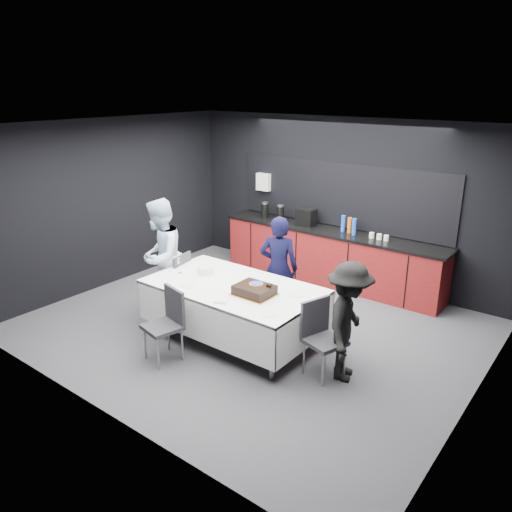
{
  "coord_description": "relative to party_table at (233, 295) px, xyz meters",
  "views": [
    {
      "loc": [
        3.96,
        -5.07,
        3.31
      ],
      "look_at": [
        0.0,
        0.1,
        1.05
      ],
      "focal_mm": 35.0,
      "sensor_mm": 36.0,
      "label": 1
    }
  ],
  "objects": [
    {
      "name": "ground",
      "position": [
        0.0,
        0.4,
        -0.64
      ],
      "size": [
        6.0,
        6.0,
        0.0
      ],
      "primitive_type": "plane",
      "color": "#444449",
      "rests_on": "ground"
    },
    {
      "name": "room_shell",
      "position": [
        0.0,
        0.4,
        1.22
      ],
      "size": [
        6.04,
        5.04,
        2.82
      ],
      "color": "white",
      "rests_on": "ground"
    },
    {
      "name": "kitchenette",
      "position": [
        -0.02,
        2.62,
        -0.1
      ],
      "size": [
        4.1,
        0.64,
        2.05
      ],
      "color": "maroon",
      "rests_on": "ground"
    },
    {
      "name": "party_table",
      "position": [
        0.0,
        0.0,
        0.0
      ],
      "size": [
        2.32,
        1.32,
        0.78
      ],
      "color": "#99999E",
      "rests_on": "ground"
    },
    {
      "name": "cake_assembly",
      "position": [
        0.42,
        -0.08,
        0.2
      ],
      "size": [
        0.5,
        0.41,
        0.16
      ],
      "color": "gold",
      "rests_on": "party_table"
    },
    {
      "name": "plate_stack",
      "position": [
        -0.58,
        0.09,
        0.19
      ],
      "size": [
        0.23,
        0.23,
        0.1
      ],
      "primitive_type": "cylinder",
      "color": "white",
      "rests_on": "party_table"
    },
    {
      "name": "loose_plate_near",
      "position": [
        -0.46,
        -0.39,
        0.14
      ],
      "size": [
        0.19,
        0.19,
        0.01
      ],
      "primitive_type": "cylinder",
      "color": "white",
      "rests_on": "party_table"
    },
    {
      "name": "loose_plate_right_a",
      "position": [
        0.84,
        0.25,
        0.14
      ],
      "size": [
        0.22,
        0.22,
        0.01
      ],
      "primitive_type": "cylinder",
      "color": "white",
      "rests_on": "party_table"
    },
    {
      "name": "loose_plate_right_b",
      "position": [
        0.9,
        -0.42,
        0.14
      ],
      "size": [
        0.19,
        0.19,
        0.01
      ],
      "primitive_type": "cylinder",
      "color": "white",
      "rests_on": "party_table"
    },
    {
      "name": "loose_plate_far",
      "position": [
        0.03,
        0.35,
        0.14
      ],
      "size": [
        0.19,
        0.19,
        0.01
      ],
      "primitive_type": "cylinder",
      "color": "white",
      "rests_on": "party_table"
    },
    {
      "name": "fork_pile",
      "position": [
        0.24,
        -0.51,
        0.15
      ],
      "size": [
        0.19,
        0.16,
        0.03
      ],
      "primitive_type": "cube",
      "rotation": [
        0.0,
        0.0,
        0.42
      ],
      "color": "white",
      "rests_on": "party_table"
    },
    {
      "name": "champagne_flute",
      "position": [
        -0.88,
        -0.11,
        0.3
      ],
      "size": [
        0.06,
        0.06,
        0.22
      ],
      "color": "white",
      "rests_on": "party_table"
    },
    {
      "name": "chair_left",
      "position": [
        -1.22,
        0.14,
        -0.11
      ],
      "size": [
        0.49,
        0.49,
        0.92
      ],
      "color": "#2C2C31",
      "rests_on": "ground"
    },
    {
      "name": "chair_right",
      "position": [
        1.37,
        -0.04,
        -0.11
      ],
      "size": [
        0.53,
        0.53,
        0.92
      ],
      "color": "#2C2C31",
      "rests_on": "ground"
    },
    {
      "name": "chair_near",
      "position": [
        -0.32,
        -0.89,
        -0.11
      ],
      "size": [
        0.5,
        0.5,
        0.92
      ],
      "color": "#2C2C31",
      "rests_on": "ground"
    },
    {
      "name": "person_center",
      "position": [
        0.1,
        0.91,
        0.13
      ],
      "size": [
        0.67,
        0.57,
        1.55
      ],
      "primitive_type": "imported",
      "rotation": [
        0.0,
        0.0,
        3.56
      ],
      "color": "black",
      "rests_on": "ground"
    },
    {
      "name": "person_left",
      "position": [
        -1.44,
        0.04,
        0.23
      ],
      "size": [
        0.97,
        1.05,
        1.73
      ],
      "primitive_type": "imported",
      "rotation": [
        0.0,
        0.0,
        -1.1
      ],
      "color": "silver",
      "rests_on": "ground"
    },
    {
      "name": "person_right",
      "position": [
        1.67,
        0.06,
        0.08
      ],
      "size": [
        0.78,
        1.04,
        1.44
      ],
      "primitive_type": "imported",
      "rotation": [
        0.0,
        0.0,
        1.86
      ],
      "color": "black",
      "rests_on": "ground"
    }
  ]
}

